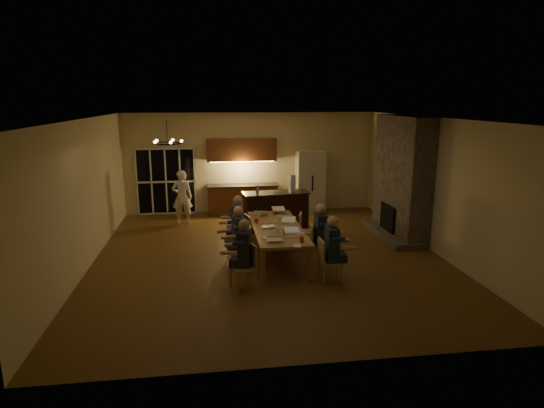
{
  "coord_description": "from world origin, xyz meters",
  "views": [
    {
      "loc": [
        -1.3,
        -10.05,
        3.62
      ],
      "look_at": [
        0.12,
        0.3,
        1.19
      ],
      "focal_mm": 30.0,
      "sensor_mm": 36.0,
      "label": 1
    }
  ],
  "objects": [
    {
      "name": "mug_mid",
      "position": [
        0.32,
        0.48,
        0.8
      ],
      "size": [
        0.09,
        0.09,
        0.1
      ],
      "primitive_type": "cylinder",
      "color": "white",
      "rests_on": "dining_table"
    },
    {
      "name": "plate_left",
      "position": [
        -0.14,
        -0.95,
        0.76
      ],
      "size": [
        0.27,
        0.27,
        0.02
      ],
      "primitive_type": "cylinder",
      "color": "white",
      "rests_on": "dining_table"
    },
    {
      "name": "laptop_e",
      "position": [
        -0.05,
        1.02,
        0.86
      ],
      "size": [
        0.38,
        0.35,
        0.23
      ],
      "primitive_type": null,
      "rotation": [
        0.0,
        0.0,
        2.88
      ],
      "color": "silver",
      "rests_on": "dining_table"
    },
    {
      "name": "laptop_c",
      "position": [
        -0.02,
        -0.12,
        0.86
      ],
      "size": [
        0.34,
        0.3,
        0.23
      ],
      "primitive_type": null,
      "rotation": [
        0.0,
        0.0,
        3.22
      ],
      "color": "silver",
      "rests_on": "dining_table"
    },
    {
      "name": "back_wall",
      "position": [
        0.0,
        4.52,
        1.6
      ],
      "size": [
        8.0,
        0.04,
        3.2
      ],
      "primitive_type": "cube",
      "color": "beige",
      "rests_on": "ground"
    },
    {
      "name": "chair_right_far",
      "position": [
        1.04,
        0.43,
        0.45
      ],
      "size": [
        0.54,
        0.54,
        0.89
      ],
      "primitive_type": null,
      "rotation": [
        0.0,
        0.0,
        1.29
      ],
      "color": "tan",
      "rests_on": "ground"
    },
    {
      "name": "chair_right_near",
      "position": [
        1.05,
        -1.65,
        0.45
      ],
      "size": [
        0.44,
        0.44,
        0.89
      ],
      "primitive_type": null,
      "rotation": [
        0.0,
        0.0,
        1.58
      ],
      "color": "tan",
      "rests_on": "ground"
    },
    {
      "name": "refrigerator",
      "position": [
        1.9,
        4.15,
        1.0
      ],
      "size": [
        0.9,
        0.68,
        2.0
      ],
      "primitive_type": "cube",
      "color": "beige",
      "rests_on": "ground"
    },
    {
      "name": "laptop_b",
      "position": [
        0.39,
        -0.92,
        0.86
      ],
      "size": [
        0.34,
        0.3,
        0.23
      ],
      "primitive_type": null,
      "rotation": [
        0.0,
        0.0,
        -0.06
      ],
      "color": "silver",
      "rests_on": "dining_table"
    },
    {
      "name": "chair_left_mid",
      "position": [
        -0.68,
        -0.54,
        0.45
      ],
      "size": [
        0.48,
        0.48,
        0.89
      ],
      "primitive_type": null,
      "rotation": [
        0.0,
        0.0,
        -1.65
      ],
      "color": "tan",
      "rests_on": "ground"
    },
    {
      "name": "plate_far",
      "position": [
        0.65,
        0.64,
        0.76
      ],
      "size": [
        0.24,
        0.24,
        0.02
      ],
      "primitive_type": "cylinder",
      "color": "white",
      "rests_on": "dining_table"
    },
    {
      "name": "redcup_far",
      "position": [
        0.34,
        1.24,
        0.81
      ],
      "size": [
        0.1,
        0.1,
        0.12
      ],
      "primitive_type": "cylinder",
      "color": "red",
      "rests_on": "dining_table"
    },
    {
      "name": "dining_table",
      "position": [
        0.18,
        -0.1,
        0.38
      ],
      "size": [
        1.1,
        2.98,
        0.75
      ],
      "primitive_type": "cube",
      "color": "tan",
      "rests_on": "ground"
    },
    {
      "name": "mug_back",
      "position": [
        -0.16,
        0.72,
        0.8
      ],
      "size": [
        0.07,
        0.07,
        0.1
      ],
      "primitive_type": "cylinder",
      "color": "white",
      "rests_on": "dining_table"
    },
    {
      "name": "person_left_far",
      "position": [
        -0.68,
        0.5,
        0.69
      ],
      "size": [
        0.67,
        0.67,
        1.38
      ],
      "primitive_type": null,
      "rotation": [
        0.0,
        0.0,
        -1.69
      ],
      "color": "#1E2F4C",
      "rests_on": "ground"
    },
    {
      "name": "laptop_a",
      "position": [
        -0.03,
        -1.14,
        0.86
      ],
      "size": [
        0.32,
        0.28,
        0.23
      ],
      "primitive_type": null,
      "rotation": [
        0.0,
        0.0,
        3.14
      ],
      "color": "silver",
      "rests_on": "dining_table"
    },
    {
      "name": "notepad",
      "position": [
        0.38,
        -1.55,
        0.76
      ],
      "size": [
        0.2,
        0.25,
        0.01
      ],
      "primitive_type": "cube",
      "rotation": [
        0.0,
        0.0,
        -0.2
      ],
      "color": "white",
      "rests_on": "dining_table"
    },
    {
      "name": "mug_front",
      "position": [
        0.14,
        -0.59,
        0.8
      ],
      "size": [
        0.08,
        0.08,
        0.1
      ],
      "primitive_type": "cylinder",
      "color": "white",
      "rests_on": "dining_table"
    },
    {
      "name": "person_right_near",
      "position": [
        1.06,
        -1.67,
        0.69
      ],
      "size": [
        0.61,
        0.61,
        1.38
      ],
      "primitive_type": null,
      "rotation": [
        0.0,
        0.0,
        1.55
      ],
      "color": "#1E2F4C",
      "rests_on": "ground"
    },
    {
      "name": "can_silver",
      "position": [
        0.24,
        -0.78,
        0.81
      ],
      "size": [
        0.06,
        0.06,
        0.12
      ],
      "primitive_type": "cylinder",
      "color": "#B2B2B7",
      "rests_on": "dining_table"
    },
    {
      "name": "chair_left_near",
      "position": [
        -0.74,
        -1.76,
        0.45
      ],
      "size": [
        0.56,
        0.56,
        0.89
      ],
      "primitive_type": null,
      "rotation": [
        0.0,
        0.0,
        -1.24
      ],
      "color": "tan",
      "rests_on": "ground"
    },
    {
      "name": "person_left_near",
      "position": [
        -0.69,
        -1.69,
        0.69
      ],
      "size": [
        0.71,
        0.71,
        1.38
      ],
      "primitive_type": null,
      "rotation": [
        0.0,
        0.0,
        -1.78
      ],
      "color": "#272B32",
      "rests_on": "ground"
    },
    {
      "name": "laptop_d",
      "position": [
        0.44,
        -0.08,
        0.86
      ],
      "size": [
        0.39,
        0.37,
        0.23
      ],
      "primitive_type": null,
      "rotation": [
        0.0,
        0.0,
        -0.32
      ],
      "color": "silver",
      "rests_on": "dining_table"
    },
    {
      "name": "plate_near",
      "position": [
        0.58,
        -0.72,
        0.76
      ],
      "size": [
        0.24,
        0.24,
        0.02
      ],
      "primitive_type": "cylinder",
      "color": "white",
      "rests_on": "dining_table"
    },
    {
      "name": "can_cola",
      "position": [
        0.05,
        1.38,
        0.81
      ],
      "size": [
        0.07,
        0.07,
        0.12
      ],
      "primitive_type": "cylinder",
      "color": "#3F0F0C",
      "rests_on": "dining_table"
    },
    {
      "name": "chandelier",
      "position": [
        -2.14,
        -0.69,
        2.75
      ],
      "size": [
        0.59,
        0.59,
        0.03
      ],
      "primitive_type": "torus",
      "color": "black",
      "rests_on": "ceiling"
    },
    {
      "name": "bar_blender",
      "position": [
        0.97,
        2.26,
        1.31
      ],
      "size": [
        0.18,
        0.18,
        0.46
      ],
      "primitive_type": "cube",
      "rotation": [
        0.0,
        0.0,
        0.23
      ],
      "color": "silver",
      "rests_on": "bar_island"
    },
    {
      "name": "french_doors",
      "position": [
        -2.7,
        4.47,
        1.05
      ],
      "size": [
        1.86,
        0.08,
        2.1
      ],
      "primitive_type": "cube",
      "color": "black",
      "rests_on": "ground"
    },
    {
      "name": "ceiling",
      "position": [
        0.0,
        0.0,
        3.22
      ],
      "size": [
        8.0,
        9.0,
        0.04
      ],
      "primitive_type": "cube",
      "color": "white",
      "rests_on": "back_wall"
    },
    {
      "name": "bar_island",
      "position": [
        0.49,
        2.2,
        0.54
      ],
      "size": [
        1.91,
        0.86,
        1.08
      ],
      "primitive_type": "cube",
      "rotation": [
        0.0,
        0.0,
        0.1
      ],
      "color": "black",
      "rests_on": "ground"
    },
    {
      "name": "chair_right_mid",
      "position": [
        1.1,
        -0.58,
        0.45
      ],
      "size": [
        0.5,
        0.5,
        0.89
      ],
      "primitive_type": null,
      "rotation": [
        0.0,
        0.0,
        1.41
      ],
      "color": "tan",
      "rests_on": "ground"
    },
    {
      "name": "kitchenette",
      "position": [
        -0.3,
        4.2,
        1.2
      ],
      "size": [
        2.24,
        0.68,
        2.4
      ],
      "primitive_type": null,
      "color": "brown",
      "rests_on": "ground"
    },
    {
      "name": "person_right_mid",
      "position": [
        1.08,
        -0.6,
        0.69
      ],
      "size": [
        0.61,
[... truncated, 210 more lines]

